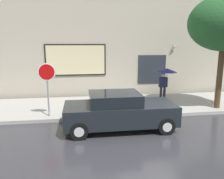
# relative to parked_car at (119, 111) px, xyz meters

# --- Properties ---
(ground_plane) EXTENTS (60.00, 60.00, 0.00)m
(ground_plane) POSITION_rel_parked_car_xyz_m (1.36, 0.10, -0.72)
(ground_plane) COLOR #333338
(sidewalk) EXTENTS (20.00, 4.00, 0.15)m
(sidewalk) POSITION_rel_parked_car_xyz_m (1.36, 3.10, -0.65)
(sidewalk) COLOR #A3A099
(sidewalk) RESTS_ON ground
(building_facade) EXTENTS (20.00, 0.67, 7.00)m
(building_facade) POSITION_rel_parked_car_xyz_m (1.33, 5.59, 2.76)
(building_facade) COLOR #B2A893
(building_facade) RESTS_ON ground
(parked_car) EXTENTS (4.29, 1.89, 1.46)m
(parked_car) POSITION_rel_parked_car_xyz_m (0.00, 0.00, 0.00)
(parked_car) COLOR black
(parked_car) RESTS_ON ground
(fire_hydrant) EXTENTS (0.30, 0.44, 0.73)m
(fire_hydrant) POSITION_rel_parked_car_xyz_m (0.32, 1.77, -0.22)
(fire_hydrant) COLOR white
(fire_hydrant) RESTS_ON sidewalk
(pedestrian_with_umbrella) EXTENTS (1.08, 1.08, 1.82)m
(pedestrian_with_umbrella) POSITION_rel_parked_car_xyz_m (3.28, 3.50, 0.91)
(pedestrian_with_umbrella) COLOR black
(pedestrian_with_umbrella) RESTS_ON sidewalk
(stop_sign) EXTENTS (0.76, 0.10, 2.36)m
(stop_sign) POSITION_rel_parked_car_xyz_m (-2.87, 1.53, 1.09)
(stop_sign) COLOR gray
(stop_sign) RESTS_ON sidewalk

